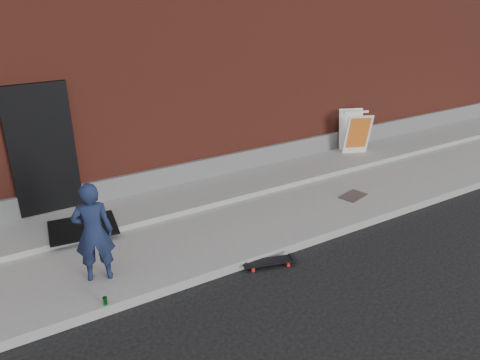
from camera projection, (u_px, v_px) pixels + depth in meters
ground at (268, 261)px, 7.28m from camera, size 80.00×80.00×0.00m
sidewalk at (221, 218)px, 8.44m from camera, size 20.00×3.00×0.15m
apron at (199, 194)px, 9.10m from camera, size 20.00×1.20×0.10m
building at (116, 45)px, 11.81m from camera, size 20.00×8.10×5.00m
child at (93, 232)px, 6.34m from camera, size 0.61×0.49×1.47m
skateboard at (269, 262)px, 7.13m from camera, size 0.83×0.42×0.09m
pizza_sign at (355, 132)px, 10.97m from camera, size 0.81×0.87×0.99m
soda_can at (105, 301)px, 6.06m from camera, size 0.07×0.07×0.11m
doormat at (83, 228)px, 7.72m from camera, size 1.17×0.99×0.03m
utility_plate at (353, 196)px, 9.10m from camera, size 0.61×0.47×0.02m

